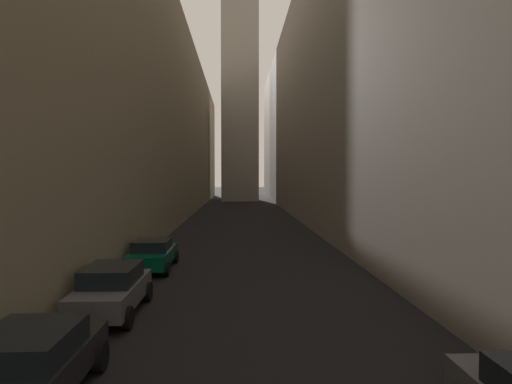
% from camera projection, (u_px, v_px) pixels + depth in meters
% --- Properties ---
extents(ground_plane, '(264.00, 264.00, 0.00)m').
position_uv_depth(ground_plane, '(242.00, 220.00, 44.47)').
color(ground_plane, black).
extents(building_block_left, '(11.75, 108.00, 19.85)m').
position_uv_depth(building_block_left, '(130.00, 121.00, 45.64)').
color(building_block_left, gray).
rests_on(building_block_left, ground).
extents(building_block_right, '(12.76, 108.00, 23.74)m').
position_uv_depth(building_block_right, '(357.00, 103.00, 46.53)').
color(building_block_right, gray).
rests_on(building_block_right, ground).
extents(parked_car_left_second, '(2.00, 4.02, 1.46)m').
position_uv_depth(parked_car_left_second, '(30.00, 364.00, 8.57)').
color(parked_car_left_second, black).
rests_on(parked_car_left_second, ground).
extents(parked_car_left_third, '(1.90, 4.25, 1.54)m').
position_uv_depth(parked_car_left_third, '(112.00, 289.00, 14.15)').
color(parked_car_left_third, '#4C4C51').
rests_on(parked_car_left_third, ground).
extents(parked_car_left_far, '(1.96, 4.40, 1.41)m').
position_uv_depth(parked_car_left_far, '(153.00, 254.00, 20.93)').
color(parked_car_left_far, '#05472D').
rests_on(parked_car_left_far, ground).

